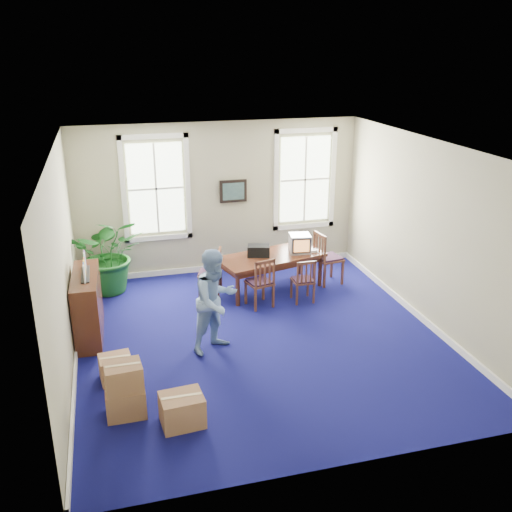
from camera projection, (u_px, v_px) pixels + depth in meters
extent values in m
plane|color=#0F0F5C|center=(259.00, 338.00, 9.62)|extent=(6.50, 6.50, 0.00)
plane|color=white|center=(260.00, 148.00, 8.50)|extent=(6.50, 6.50, 0.00)
plane|color=tan|center=(219.00, 198.00, 12.00)|extent=(6.50, 0.00, 6.50)
plane|color=tan|center=(340.00, 347.00, 6.12)|extent=(6.50, 0.00, 6.50)
plane|color=tan|center=(62.00, 267.00, 8.33)|extent=(0.00, 6.50, 6.50)
plane|color=tan|center=(428.00, 233.00, 9.79)|extent=(0.00, 6.50, 6.50)
cube|color=white|center=(221.00, 267.00, 12.51)|extent=(6.00, 0.04, 0.12)
cube|color=white|center=(76.00, 358.00, 8.88)|extent=(0.04, 6.50, 0.12)
cube|color=white|center=(417.00, 314.00, 10.32)|extent=(0.04, 6.50, 0.12)
cube|color=white|center=(314.00, 250.00, 11.52)|extent=(0.16, 0.19, 0.04)
cube|color=black|center=(259.00, 251.00, 11.26)|extent=(0.50, 0.39, 0.22)
imported|color=#7698C8|center=(216.00, 301.00, 9.00)|extent=(1.04, 0.97, 1.70)
cube|color=#4B2416|center=(88.00, 305.00, 9.50)|extent=(0.46, 1.46, 1.14)
imported|color=#16521A|center=(110.00, 254.00, 11.19)|extent=(1.55, 1.39, 1.57)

